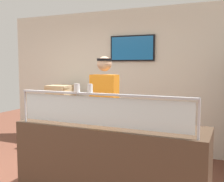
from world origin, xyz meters
The scene contains 11 objects.
ground_plane centered at (1.11, 1.00, 0.00)m, with size 12.00×12.00×0.00m, color brown.
shop_rear_unit centered at (1.11, 2.48, 1.36)m, with size 6.63×0.13×2.70m.
serving_counter centered at (1.11, 0.34, 0.47)m, with size 2.23×0.67×0.95m, color #4C3828.
sneeze_guard centered at (1.11, 0.06, 1.20)m, with size 2.05×0.06×0.39m.
pizza_tray centered at (0.83, 0.43, 0.97)m, with size 0.43×0.43×0.04m.
pizza_server centered at (0.83, 0.41, 0.99)m, with size 0.07×0.28×0.01m, color #ADAFB7.
parmesan_shaker centered at (0.83, 0.06, 1.38)m, with size 0.07×0.07×0.09m.
pepper_flake_shaker centered at (1.00, 0.06, 1.38)m, with size 0.06×0.06×0.10m.
worker_figure centered at (0.71, 1.01, 1.01)m, with size 0.41×0.50×1.76m.
prep_shelf centered at (-0.72, 1.99, 0.46)m, with size 0.70×0.55×0.92m, color #B7BABF.
pizza_box_stack centered at (-0.72, 1.99, 1.08)m, with size 0.49×0.47×0.31m.
Camera 1 is at (2.40, -2.51, 1.64)m, focal length 43.78 mm.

